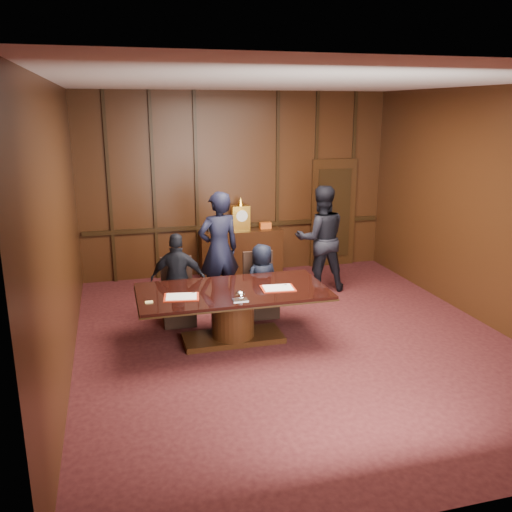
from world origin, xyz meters
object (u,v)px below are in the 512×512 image
Objects in this scene: signatory_left at (178,280)px; signatory_right at (262,281)px; witness_left at (219,250)px; sideboard at (241,251)px; witness_right at (321,239)px; conference_table at (233,307)px.

signatory_right is at bearing -165.86° from signatory_left.
signatory_left is 1.31m from signatory_right.
signatory_right is 0.92m from witness_left.
witness_right is (1.16, -1.23, 0.46)m from sideboard.
conference_table is 1.03m from signatory_right.
witness_right reaches higher than sideboard.
conference_table is 2.24× the size of signatory_right.
witness_left is at bearing -115.28° from sideboard.
conference_table is 1.05m from signatory_left.
conference_table is 1.39× the size of witness_right.
signatory_right is (0.65, 0.80, 0.07)m from conference_table.
conference_table is (-0.85, -3.02, 0.02)m from sideboard.
signatory_left is at bearing 26.64° from witness_right.
signatory_right is at bearing 42.29° from witness_right.
signatory_left is 1.21× the size of signatory_right.
witness_left reaches higher than witness_right.
signatory_left is at bearing -124.00° from sideboard.
witness_left is (-0.75, -1.58, 0.47)m from sideboard.
conference_table is at bearing 33.57° from signatory_right.
witness_right is at bearing -46.48° from sideboard.
witness_right is at bearing -145.36° from signatory_left.
sideboard is at bearing -112.44° from signatory_right.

